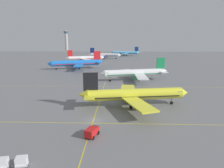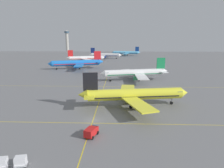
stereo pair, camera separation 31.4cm
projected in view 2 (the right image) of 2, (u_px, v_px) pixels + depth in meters
ground_plane at (93, 120)px, 54.67m from camera, size 600.00×600.00×0.00m
airliner_front_gate at (134, 94)px, 65.50m from camera, size 37.19×31.76×11.57m
airliner_second_row at (135, 73)px, 106.05m from camera, size 37.89×32.25×11.91m
airliner_third_row at (77, 63)px, 146.89m from camera, size 40.25×34.40×12.81m
airliner_far_left_stand at (86, 58)px, 189.21m from camera, size 36.22×31.01×11.60m
airliner_far_right_stand at (105, 55)px, 223.86m from camera, size 37.88×32.17×11.85m
airliner_distant_taxiway at (126, 53)px, 261.27m from camera, size 37.95×32.44×11.80m
taxiway_markings at (100, 100)px, 72.92m from camera, size 112.39×91.25×0.01m
service_truck_red_van at (91, 131)px, 45.45m from camera, size 3.18×4.48×2.10m
baggage_cart_row_second at (1, 163)px, 34.20m from camera, size 2.86×2.05×1.86m
baggage_cart_row_middle at (21, 161)px, 34.64m from camera, size 2.86×2.05×1.86m
control_tower at (67, 39)px, 359.77m from camera, size 8.82×8.82×36.97m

